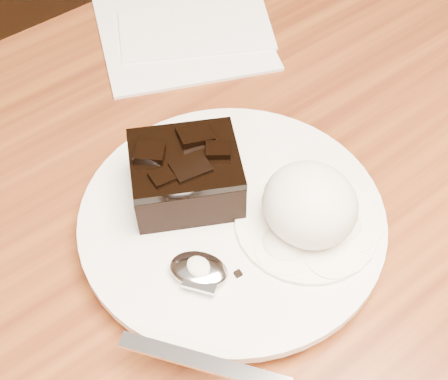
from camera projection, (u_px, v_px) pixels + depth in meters
plate at (232, 222)px, 0.50m from camera, size 0.24×0.24×0.02m
brownie at (186, 178)px, 0.49m from camera, size 0.11×0.10×0.04m
ice_cream_scoop at (310, 205)px, 0.47m from camera, size 0.07×0.07×0.06m
melt_puddle at (307, 223)px, 0.49m from camera, size 0.11×0.11×0.00m
spoon at (199, 271)px, 0.46m from camera, size 0.12×0.16×0.01m
napkin at (182, 30)px, 0.67m from camera, size 0.22×0.22×0.01m
crumb_a at (214, 197)px, 0.50m from camera, size 0.01×0.01×0.00m
crumb_b at (238, 274)px, 0.46m from camera, size 0.01×0.01×0.00m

